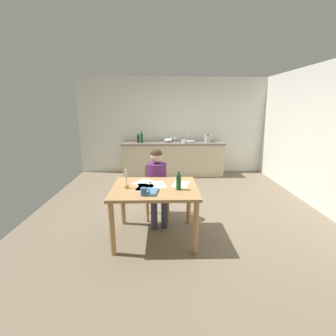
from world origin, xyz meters
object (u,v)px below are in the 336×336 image
Objects in this scene: wine_glass_near_sink at (175,138)px; wine_glass_by_kettle at (171,138)px; bottle_oil at (138,139)px; book_magazine at (151,192)px; person_seated at (157,181)px; bottle_vinegar at (142,138)px; chair_at_table at (157,188)px; teacup_on_counter at (184,141)px; sink_unit at (188,141)px; stovetop_kettle at (208,139)px; dining_table at (155,195)px; coffee_mug at (144,192)px; mixing_bowl at (168,140)px; candlestick at (126,183)px; wine_bottle_on_table at (179,182)px.

wine_glass_near_sink is 0.10m from wine_glass_by_kettle.
book_magazine is at bearing -81.59° from bottle_oil.
bottle_vinegar is (-0.47, 2.60, 0.35)m from person_seated.
teacup_on_counter is (0.67, 2.35, 0.45)m from chair_at_table.
sink_unit is 2.34× the size of wine_glass_near_sink.
person_seated is 5.43× the size of stovetop_kettle.
wine_glass_by_kettle reaches higher than chair_at_table.
chair_at_table is at bearing -107.63° from sink_unit.
dining_table is at bearing -81.94° from bottle_vinegar.
chair_at_table is at bearing 82.70° from coffee_mug.
person_seated is at bearing -95.16° from mixing_bowl.
sink_unit is 1.34m from bottle_oil.
wine_glass_near_sink reaches higher than candlestick.
stovetop_kettle is (1.72, 3.24, 0.16)m from candlestick.
chair_at_table is at bearing 95.73° from person_seated.
person_seated is 2.70m from bottle_oil.
dining_table is 0.72m from chair_at_table.
wine_bottle_on_table is 3.35m from bottle_vinegar.
candlestick reaches higher than teacup_on_counter.
candlestick is at bearing 133.94° from coffee_mug.
wine_glass_by_kettle is at bearing 77.83° from candlestick.
chair_at_table reaches higher than dining_table.
wine_bottle_on_table reaches higher than chair_at_table.
wine_bottle_on_table is 0.70× the size of sink_unit.
sink_unit is (0.80, 3.21, 0.27)m from dining_table.
dining_table is 4.68× the size of book_magazine.
bottle_vinegar is 0.72m from mixing_bowl.
chair_at_table is 0.90m from candlestick.
sink_unit reaches higher than chair_at_table.
book_magazine is 3.50m from mixing_bowl.
wine_glass_by_kettle is (0.35, 3.35, 0.36)m from dining_table.
person_seated is 0.73m from candlestick.
book_magazine is 0.70× the size of sink_unit.
wine_bottle_on_table is 3.37m from mixing_bowl.
chair_at_table reaches higher than book_magazine.
candlestick is at bearing -88.81° from bottle_vinegar.
wine_bottle_on_table is at bearing -65.51° from person_seated.
wine_glass_by_kettle is (0.73, 3.39, 0.17)m from candlestick.
mixing_bowl is (0.80, 0.09, -0.06)m from bottle_oil.
wine_glass_near_sink is at bearing 76.21° from candlestick.
candlestick is 1.70× the size of wine_glass_near_sink.
sink_unit reaches higher than candlestick.
bottle_vinegar is at bearing -14.86° from bottle_oil.
bottle_vinegar is (-0.41, 3.37, 0.24)m from book_magazine.
sink_unit is 1.64× the size of stovetop_kettle.
teacup_on_counter is (1.05, 3.09, 0.11)m from candlestick.
dining_table is 0.26m from book_magazine.
teacup_on_counter is at bearing -167.27° from stovetop_kettle.
wine_glass_by_kettle reaches higher than wine_bottle_on_table.
wine_glass_by_kettle is at bearing 162.03° from sink_unit.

